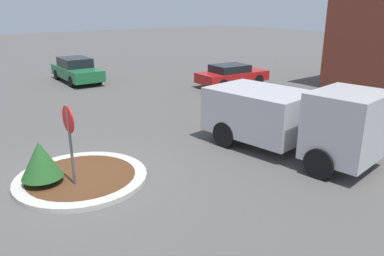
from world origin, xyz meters
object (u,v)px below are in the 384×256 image
(parked_sedan_red, at_px, (232,75))
(stop_sign, at_px, (69,132))
(parked_sedan_green, at_px, (76,70))
(utility_truck, at_px, (290,117))

(parked_sedan_red, bearing_deg, stop_sign, -144.99)
(parked_sedan_red, bearing_deg, parked_sedan_green, 139.18)
(stop_sign, height_order, parked_sedan_green, stop_sign)
(utility_truck, height_order, parked_sedan_red, utility_truck)
(stop_sign, xyz_separation_m, parked_sedan_green, (-13.85, 5.72, -0.82))
(parked_sedan_red, xyz_separation_m, parked_sedan_green, (-7.00, -6.59, 0.07))
(parked_sedan_green, bearing_deg, parked_sedan_red, 46.47)
(stop_sign, bearing_deg, parked_sedan_red, 119.10)
(utility_truck, xyz_separation_m, parked_sedan_green, (-15.68, -0.66, -0.45))
(parked_sedan_green, bearing_deg, stop_sign, -19.24)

